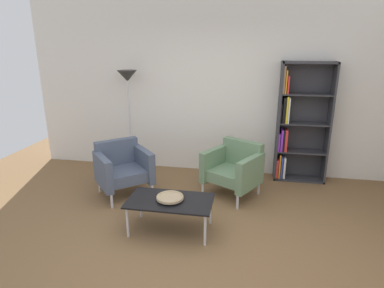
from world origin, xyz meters
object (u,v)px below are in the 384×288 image
Objects in this scene: coffee_table_low at (170,202)px; armchair_near_window at (123,167)px; armchair_spare_guest at (234,168)px; floor_lamp_torchiere at (128,88)px; bookshelf_tall at (298,125)px; decorative_bowl at (170,197)px.

armchair_near_window is (-0.93, 0.86, 0.05)m from coffee_table_low.
armchair_near_window is at bearing 137.35° from coffee_table_low.
armchair_near_window is at bearing -140.70° from armchair_spare_guest.
armchair_spare_guest is at bearing -18.68° from floor_lamp_torchiere.
floor_lamp_torchiere is (-1.13, 1.74, 1.08)m from coffee_table_low.
bookshelf_tall is 2.04× the size of armchair_spare_guest.
armchair_spare_guest reaches higher than decorative_bowl.
floor_lamp_torchiere is at bearing 122.86° from decorative_bowl.
bookshelf_tall is 2.56m from coffee_table_low.
bookshelf_tall is 1.31m from armchair_spare_guest.
coffee_table_low is at bearing -57.14° from floor_lamp_torchiere.
armchair_spare_guest is 0.98× the size of armchair_near_window.
bookshelf_tall is at bearing 49.32° from coffee_table_low.
coffee_table_low is 2.34m from floor_lamp_torchiere.
floor_lamp_torchiere is at bearing -169.03° from armchair_spare_guest.
bookshelf_tall reaches higher than armchair_near_window.
floor_lamp_torchiere is at bearing 60.88° from armchair_near_window.
floor_lamp_torchiere is (-0.19, 0.89, 1.03)m from armchair_near_window.
armchair_spare_guest is (0.68, 1.13, 0.05)m from coffee_table_low.
armchair_spare_guest is (0.68, 1.13, -0.02)m from decorative_bowl.
floor_lamp_torchiere reaches higher than armchair_near_window.
bookshelf_tall is at bearing 49.32° from decorative_bowl.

